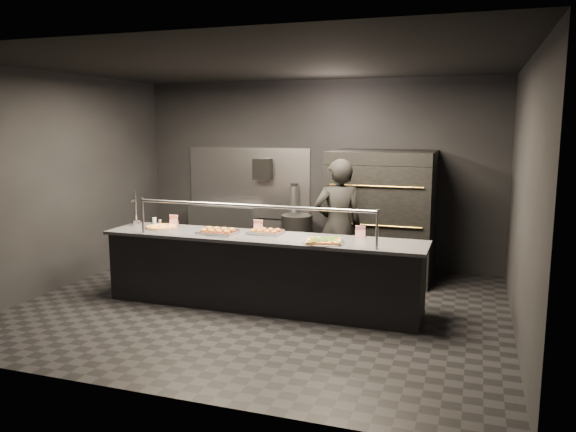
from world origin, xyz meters
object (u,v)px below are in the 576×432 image
Objects in this scene: pizza_oven at (382,214)px; slider_tray_a at (218,231)px; service_counter at (261,271)px; fire_extinguisher at (294,199)px; trash_bin at (297,241)px; worker at (338,226)px; towel_dispenser at (263,169)px; beer_tap at (136,215)px; prep_shelf at (224,232)px; round_pizza at (162,227)px; square_pizza at (324,241)px; slider_tray_b at (265,232)px.

slider_tray_a is at bearing -132.23° from pizza_oven.
service_counter reaches higher than slider_tray_a.
fire_extinguisher is (-1.55, 0.50, 0.09)m from pizza_oven.
service_counter is 4.84× the size of trash_bin.
service_counter is 1.30m from worker.
worker is at bearing -40.95° from towel_dispenser.
service_counter is at bearing 4.94° from slider_tray_a.
service_counter is 7.78× the size of slider_tray_a.
worker is at bearing 17.02° from beer_tap.
slider_tray_a is at bearing -175.06° from service_counter.
round_pizza is at bearing -86.21° from prep_shelf.
beer_tap is 2.77m from square_pizza.
pizza_oven reaches higher than fire_extinguisher.
prep_shelf is 3.43× the size of towel_dispenser.
square_pizza reaches higher than prep_shelf.
prep_shelf is 1.42× the size of trash_bin.
round_pizza is (0.15, -2.26, 0.49)m from prep_shelf.
towel_dispenser reaches higher than beer_tap.
worker is (1.11, -1.45, -0.14)m from fire_extinguisher.
round_pizza reaches higher than prep_shelf.
service_counter is 1.53m from round_pizza.
service_counter is 2.23× the size of worker.
slider_tray_b is at bearing 90.08° from service_counter.
round_pizza is 0.88× the size of slider_tray_a.
prep_shelf is 2.28m from beer_tap.
pizza_oven is at bearing 57.73° from service_counter.
towel_dispenser is at bearing 157.41° from trash_bin.
square_pizza is at bearing -45.23° from prep_shelf.
slider_tray_a reaches higher than round_pizza.
slider_tray_b is 0.90m from square_pizza.
square_pizza is 1.11m from worker.
round_pizza is 2.31m from square_pizza.
beer_tap reaches higher than round_pizza.
prep_shelf is 2.76m from worker.
pizza_oven reaches higher than square_pizza.
prep_shelf is at bearing -56.25° from worker.
prep_shelf is at bearing 124.59° from service_counter.
worker is (2.66, 0.81, -0.14)m from beer_tap.
worker reaches higher than towel_dispenser.
trash_bin is at bearing 80.25° from slider_tray_a.
slider_tray_a is 0.60m from slider_tray_b.
round_pizza is at bearing 174.90° from square_pizza.
beer_tap is at bearing -179.69° from slider_tray_b.
slider_tray_a is 1.42m from square_pizza.
pizza_oven is at bearing 80.31° from square_pizza.
slider_tray_b is at bearing 19.34° from slider_tray_a.
slider_tray_b is at bearing 20.62° from worker.
beer_tap is at bearing -131.00° from trash_bin.
towel_dispenser is at bearing 97.72° from slider_tray_a.
trash_bin is (0.37, 2.15, -0.53)m from slider_tray_a.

